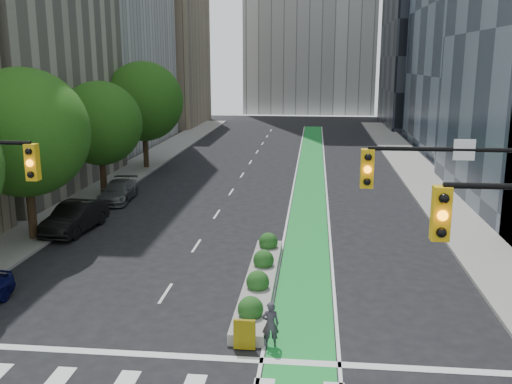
% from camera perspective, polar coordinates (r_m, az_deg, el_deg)
% --- Properties ---
extents(ground, '(160.00, 160.00, 0.00)m').
position_cam_1_polar(ground, '(17.62, -5.98, -18.05)').
color(ground, black).
rests_on(ground, ground).
extents(sidewalk_left, '(3.60, 90.00, 0.15)m').
position_cam_1_polar(sidewalk_left, '(43.45, -14.53, 0.69)').
color(sidewalk_left, gray).
rests_on(sidewalk_left, ground).
extents(sidewalk_right, '(3.60, 90.00, 0.15)m').
position_cam_1_polar(sidewalk_right, '(41.62, 17.58, -0.04)').
color(sidewalk_right, gray).
rests_on(sidewalk_right, ground).
extents(bike_lane_paint, '(2.20, 70.00, 0.01)m').
position_cam_1_polar(bike_lane_paint, '(45.65, 5.46, 1.55)').
color(bike_lane_paint, '#1A9034').
rests_on(bike_lane_paint, ground).
extents(building_tan_far, '(14.00, 16.00, 26.00)m').
position_cam_1_polar(building_tan_far, '(84.11, -10.54, 15.54)').
color(building_tan_far, tan).
rests_on(building_tan_far, ground).
extents(building_dark_end, '(14.00, 18.00, 28.00)m').
position_cam_1_polar(building_dark_end, '(84.55, 18.03, 15.80)').
color(building_dark_end, black).
rests_on(building_dark_end, ground).
extents(tree_mid, '(6.40, 6.40, 8.78)m').
position_cam_1_polar(tree_mid, '(30.51, -22.14, 5.50)').
color(tree_mid, black).
rests_on(tree_mid, ground).
extents(tree_midfar, '(5.60, 5.60, 7.76)m').
position_cam_1_polar(tree_midfar, '(39.63, -15.34, 6.62)').
color(tree_midfar, black).
rests_on(tree_midfar, ground).
extents(tree_far, '(6.60, 6.60, 9.00)m').
position_cam_1_polar(tree_far, '(48.98, -11.17, 8.87)').
color(tree_far, black).
rests_on(tree_far, ground).
extents(median_planter, '(1.20, 10.26, 1.10)m').
position_cam_1_polar(median_planter, '(23.54, 0.43, -8.65)').
color(median_planter, gray).
rests_on(median_planter, ground).
extents(cyclist, '(0.60, 0.43, 1.54)m').
position_cam_1_polar(cyclist, '(18.88, 1.45, -13.08)').
color(cyclist, '#36323C').
rests_on(cyclist, ground).
extents(parked_car_left_mid, '(2.15, 5.01, 1.61)m').
position_cam_1_polar(parked_car_left_mid, '(32.28, -17.65, -2.42)').
color(parked_car_left_mid, black).
rests_on(parked_car_left_mid, ground).
extents(parked_car_left_far, '(2.19, 4.72, 1.33)m').
position_cam_1_polar(parked_car_left_far, '(38.49, -13.63, 0.07)').
color(parked_car_left_far, '#505254').
rests_on(parked_car_left_far, ground).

